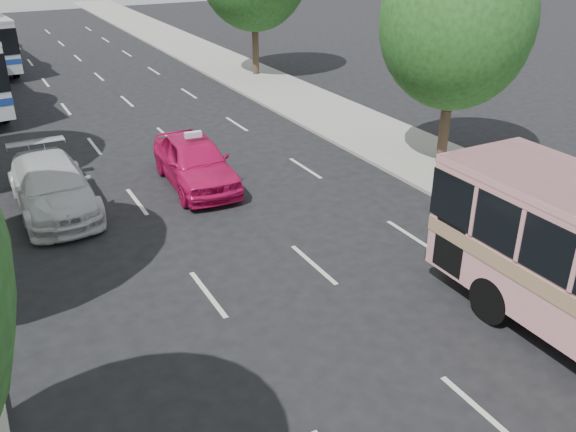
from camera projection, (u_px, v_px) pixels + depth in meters
ground at (373, 367)px, 12.02m from camera, size 120.00×120.00×0.00m
sidewalk_right at (281, 91)px, 31.48m from camera, size 4.00×90.00×0.12m
tree_right_near at (460, 15)px, 19.81m from camera, size 5.10×5.10×7.95m
pink_taxi at (195, 161)px, 20.02m from camera, size 2.27×4.98×1.66m
white_pickup at (52, 186)px, 18.30m from camera, size 2.20×5.31×1.53m
taxi_roof_sign at (193, 135)px, 19.63m from camera, size 0.56×0.22×0.18m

